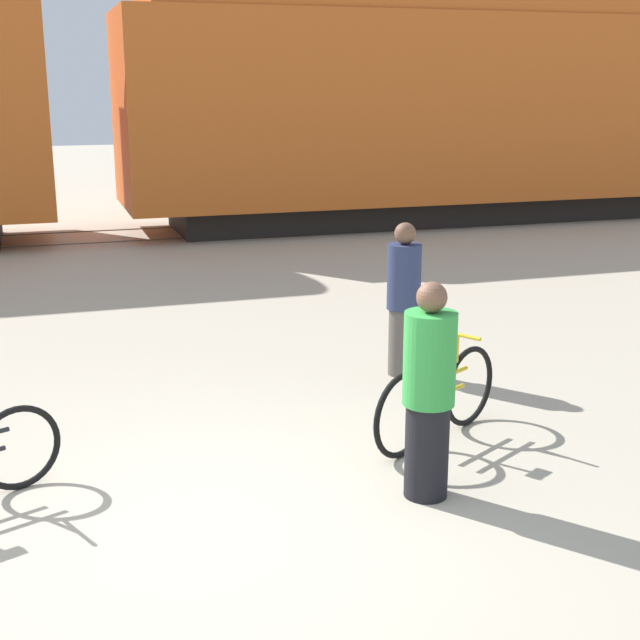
{
  "coord_description": "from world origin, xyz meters",
  "views": [
    {
      "loc": [
        -1.02,
        -5.51,
        2.96
      ],
      "look_at": [
        1.1,
        1.11,
        1.1
      ],
      "focal_mm": 50.0,
      "sensor_mm": 36.0,
      "label": 1
    }
  ],
  "objects_px": {
    "bicycle_yellow": "(437,398)",
    "person_in_navy": "(404,300)",
    "freight_train": "(81,77)",
    "person_in_green": "(429,393)"
  },
  "relations": [
    {
      "from": "person_in_green",
      "to": "person_in_navy",
      "type": "bearing_deg",
      "value": 121.63
    },
    {
      "from": "bicycle_yellow",
      "to": "person_in_navy",
      "type": "height_order",
      "value": "person_in_navy"
    },
    {
      "from": "freight_train",
      "to": "bicycle_yellow",
      "type": "xyz_separation_m",
      "value": [
        2.09,
        -11.53,
        -2.67
      ]
    },
    {
      "from": "person_in_green",
      "to": "bicycle_yellow",
      "type": "bearing_deg",
      "value": 111.9
    },
    {
      "from": "freight_train",
      "to": "bicycle_yellow",
      "type": "bearing_deg",
      "value": -79.72
    },
    {
      "from": "freight_train",
      "to": "person_in_navy",
      "type": "xyz_separation_m",
      "value": [
        2.51,
        -9.79,
        -2.26
      ]
    },
    {
      "from": "person_in_green",
      "to": "person_in_navy",
      "type": "distance_m",
      "value": 2.84
    },
    {
      "from": "person_in_green",
      "to": "person_in_navy",
      "type": "height_order",
      "value": "person_in_green"
    },
    {
      "from": "freight_train",
      "to": "person_in_green",
      "type": "bearing_deg",
      "value": -82.84
    },
    {
      "from": "bicycle_yellow",
      "to": "person_in_navy",
      "type": "bearing_deg",
      "value": 76.56
    }
  ]
}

